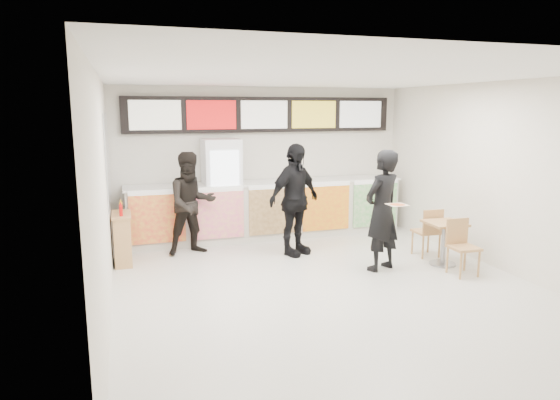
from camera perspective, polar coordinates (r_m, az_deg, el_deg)
name	(u,v)px	position (r m, az deg, el deg)	size (l,w,h in m)	color
floor	(329,288)	(7.38, 5.58, -10.01)	(7.00, 7.00, 0.00)	beige
ceiling	(333,76)	(6.93, 6.02, 13.91)	(7.00, 7.00, 0.00)	white
wall_back	(263,161)	(10.28, -1.99, 4.43)	(6.00, 6.00, 0.00)	silver
wall_left	(103,198)	(6.44, -19.53, 0.25)	(7.00, 7.00, 0.00)	silver
wall_right	(506,177)	(8.64, 24.39, 2.36)	(7.00, 7.00, 0.00)	silver
service_counter	(268,209)	(10.03, -1.33, -1.08)	(5.56, 0.77, 1.14)	silver
menu_board	(264,115)	(10.14, -1.89, 9.72)	(5.50, 0.14, 0.70)	black
drinks_fridge	(222,191)	(9.76, -6.65, 1.08)	(0.70, 0.67, 2.00)	white
mirror_panel	(107,158)	(8.84, -19.12, 4.51)	(0.01, 2.00, 1.50)	#B2B7BF
customer_main	(382,211)	(8.09, 11.59, -1.20)	(0.71, 0.46, 1.94)	black
customer_left	(192,203)	(8.97, -10.07, -0.39)	(0.89, 0.69, 1.83)	black
customer_mid	(294,200)	(8.77, 1.65, 0.02)	(1.16, 0.48, 1.98)	black
pizza_slice	(397,204)	(7.67, 13.27, -0.48)	(0.36, 0.36, 0.02)	beige
cafe_table	(444,235)	(8.70, 18.25, -3.84)	(0.61, 1.50, 0.87)	tan
condiment_ledge	(123,238)	(8.78, -17.55, -4.15)	(0.31, 0.76, 1.01)	tan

